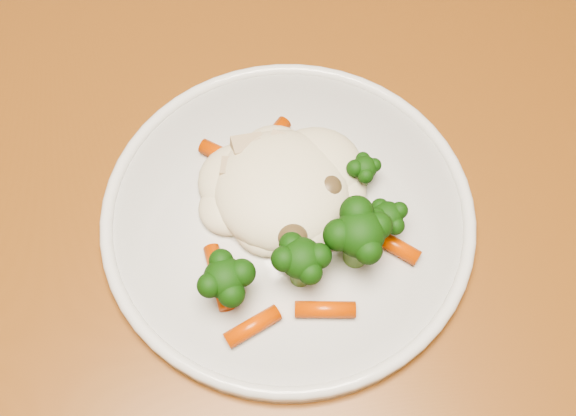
# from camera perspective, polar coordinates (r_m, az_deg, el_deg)

# --- Properties ---
(dining_table) EXTENTS (1.41, 1.06, 0.75)m
(dining_table) POSITION_cam_1_polar(r_m,az_deg,el_deg) (0.62, 0.11, -9.00)
(dining_table) COLOR brown
(dining_table) RESTS_ON ground
(plate) EXTENTS (0.28, 0.28, 0.01)m
(plate) POSITION_cam_1_polar(r_m,az_deg,el_deg) (0.55, 0.00, -0.67)
(plate) COLOR white
(plate) RESTS_ON dining_table
(meal) EXTENTS (0.17, 0.18, 0.05)m
(meal) POSITION_cam_1_polar(r_m,az_deg,el_deg) (0.53, 0.60, -0.01)
(meal) COLOR #F0E5C0
(meal) RESTS_ON plate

